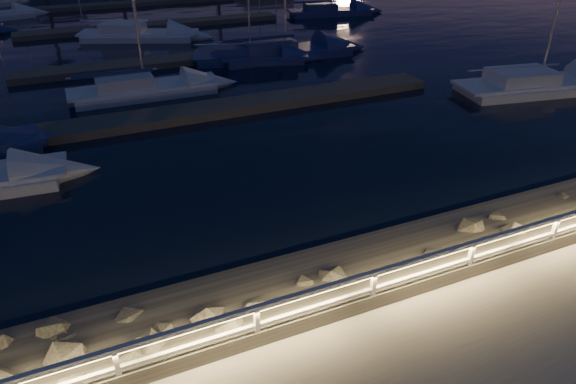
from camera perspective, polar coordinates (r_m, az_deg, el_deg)
name	(u,v)px	position (r m, az deg, el deg)	size (l,w,h in m)	color
ground	(437,284)	(14.13, 16.20, -9.77)	(400.00, 400.00, 0.00)	#9E978F
harbor_water	(172,50)	(41.14, -12.75, 15.14)	(400.00, 440.00, 0.60)	black
guard_rail	(439,261)	(13.63, 16.42, -7.32)	(44.11, 0.12, 1.06)	white
riprap	(92,353)	(12.92, -20.95, -16.32)	(25.27, 2.50, 1.21)	slate
floating_docks	(168,39)	(42.23, -13.24, 16.24)	(22.00, 36.00, 0.40)	#5A534A
sailboat_c	(247,56)	(35.41, -4.55, 14.80)	(7.79, 4.34, 12.76)	navy
sailboat_d	(535,83)	(32.57, 25.77, 10.82)	(10.06, 4.54, 16.44)	silver
sailboat_f	(141,88)	(29.78, -16.02, 11.04)	(8.14, 2.58, 13.78)	silver
sailboat_h	(281,51)	(36.41, -0.74, 15.37)	(9.76, 3.12, 16.38)	navy
sailboat_k	(135,34)	(43.44, -16.60, 16.52)	(9.26, 5.81, 15.29)	silver
sailboat_l	(329,10)	(51.95, 4.53, 19.46)	(8.41, 3.87, 13.74)	navy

